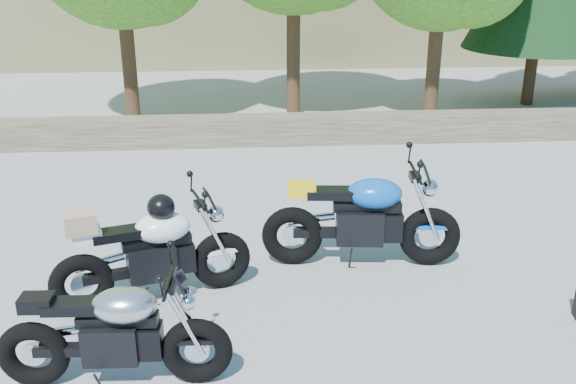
# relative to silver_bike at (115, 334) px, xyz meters

# --- Properties ---
(ground) EXTENTS (90.00, 90.00, 0.00)m
(ground) POSITION_rel_silver_bike_xyz_m (1.35, 1.32, -0.46)
(ground) COLOR gray
(ground) RESTS_ON ground
(stone_wall) EXTENTS (22.00, 0.55, 0.50)m
(stone_wall) POSITION_rel_silver_bike_xyz_m (1.35, 6.82, -0.21)
(stone_wall) COLOR #4C3E32
(stone_wall) RESTS_ON ground
(silver_bike) EXTENTS (1.89, 0.60, 0.95)m
(silver_bike) POSITION_rel_silver_bike_xyz_m (0.00, 0.00, 0.00)
(silver_bike) COLOR black
(silver_bike) RESTS_ON ground
(white_bike) EXTENTS (1.97, 0.83, 1.12)m
(white_bike) POSITION_rel_silver_bike_xyz_m (0.13, 1.33, 0.09)
(white_bike) COLOR black
(white_bike) RESTS_ON ground
(blue_bike) EXTENTS (2.21, 0.70, 1.11)m
(blue_bike) POSITION_rel_silver_bike_xyz_m (2.35, 1.96, 0.08)
(blue_bike) COLOR black
(blue_bike) RESTS_ON ground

